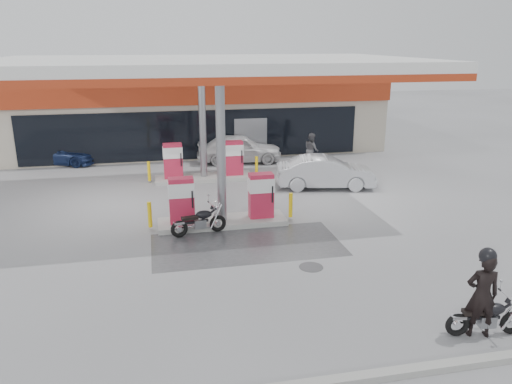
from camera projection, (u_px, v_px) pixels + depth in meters
ground at (231, 246)px, 15.82m from camera, size 90.00×90.00×0.00m
wet_patch at (247, 245)px, 15.92m from camera, size 6.00×3.00×0.00m
drain_cover at (311, 267)px, 14.34m from camera, size 0.70×0.70×0.01m
store_building at (189, 113)px, 30.15m from camera, size 22.00×8.22×4.00m
canopy at (209, 67)px, 18.96m from camera, size 16.00×10.02×5.51m
pump_island_near at (222, 205)px, 17.49m from camera, size 5.14×1.30×1.78m
pump_island_far at (204, 165)px, 23.10m from camera, size 5.14×1.30×1.78m
main_motorcycle at (487, 318)px, 10.95m from camera, size 1.79×0.69×0.92m
biker_main at (482, 295)px, 10.77m from camera, size 0.80×0.62×1.95m
parked_motorcycle at (200, 222)px, 16.66m from camera, size 1.92×0.73×0.99m
sedan_white at (239, 148)px, 26.44m from camera, size 4.62×2.25×1.52m
attendant at (311, 149)px, 25.68m from camera, size 0.73×0.89×1.71m
hatchback_silver at (325, 172)px, 21.86m from camera, size 4.47×2.28×1.41m
parked_car_left at (58, 153)px, 26.09m from camera, size 4.31×2.76×1.16m
parked_car_right at (269, 141)px, 29.67m from camera, size 3.94×3.01×0.99m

